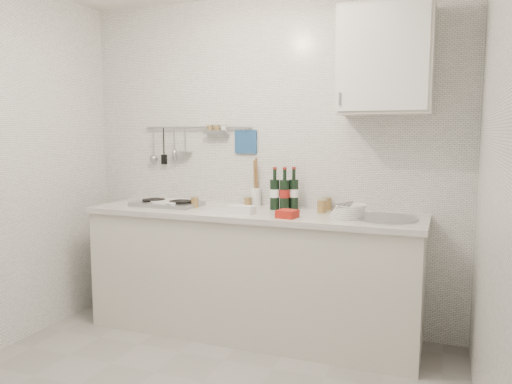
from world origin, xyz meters
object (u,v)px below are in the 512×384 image
plate_stack_hob (169,203)px  utensil_crock (255,194)px  wall_cabinet (386,61)px  wine_bottles (284,189)px  plate_stack_sink (348,211)px

plate_stack_hob → utensil_crock: 0.67m
wall_cabinet → utensil_crock: bearing=172.3°
wall_cabinet → wine_bottles: wall_cabinet is taller
wall_cabinet → plate_stack_hob: 1.89m
plate_stack_sink → wine_bottles: (-0.51, 0.18, 0.11)m
plate_stack_sink → utensil_crock: size_ratio=0.66×
plate_stack_sink → utensil_crock: utensil_crock is taller
wine_bottles → wall_cabinet: bearing=-1.8°
plate_stack_hob → utensil_crock: (0.63, 0.24, 0.07)m
wall_cabinet → wine_bottles: size_ratio=2.26×
wall_cabinet → plate_stack_sink: size_ratio=2.88×
plate_stack_sink → utensil_crock: (-0.78, 0.29, 0.04)m
plate_stack_sink → wine_bottles: 0.55m
plate_stack_hob → wine_bottles: (0.89, 0.13, 0.13)m
plate_stack_sink → utensil_crock: 0.83m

